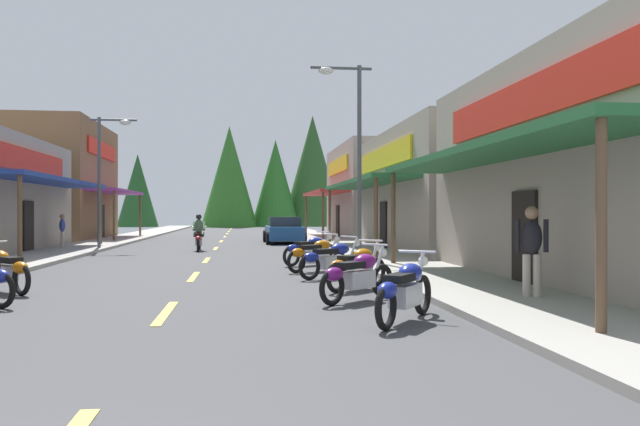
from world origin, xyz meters
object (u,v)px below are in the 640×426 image
motorcycle_parked_right_5 (310,250)px  pedestrian_waiting (532,247)px  motorcycle_parked_right_1 (357,275)px  motorcycle_parked_right_0 (405,289)px  pedestrian_by_shop (62,229)px  rider_cruising_lead (199,235)px  parked_car_curbside (284,230)px  motorcycle_parked_left_3 (4,269)px  motorcycle_parked_right_2 (357,267)px  motorcycle_parked_right_3 (333,259)px  streetlamp_left (106,163)px  motorcycle_parked_right_4 (316,254)px  streetlamp_right (351,135)px

motorcycle_parked_right_5 → pedestrian_waiting: bearing=-103.0°
motorcycle_parked_right_1 → pedestrian_waiting: size_ratio=0.96×
motorcycle_parked_right_0 → pedestrian_by_shop: pedestrian_by_shop is taller
motorcycle_parked_right_1 → pedestrian_by_shop: pedestrian_by_shop is taller
rider_cruising_lead → parked_car_curbside: 7.30m
pedestrian_by_shop → motorcycle_parked_left_3: bearing=-90.7°
motorcycle_parked_right_5 → parked_car_curbside: size_ratio=0.42×
motorcycle_parked_right_2 → motorcycle_parked_right_3: (-0.18, 2.26, 0.00)m
motorcycle_parked_right_1 → rider_cruising_lead: (-3.96, 15.52, 0.17)m
motorcycle_parked_right_2 → pedestrian_by_shop: bearing=79.0°
motorcycle_parked_right_1 → rider_cruising_lead: size_ratio=0.78×
streetlamp_left → motorcycle_parked_left_3: streetlamp_left is taller
rider_cruising_lead → motorcycle_parked_right_2: bearing=-164.7°
motorcycle_parked_right_4 → parked_car_curbside: 15.87m
rider_cruising_lead → pedestrian_by_shop: bearing=75.0°
motorcycle_parked_right_2 → motorcycle_parked_left_3: same height
streetlamp_left → motorcycle_parked_right_0: streetlamp_left is taller
motorcycle_parked_right_4 → pedestrian_waiting: pedestrian_waiting is taller
motorcycle_parked_left_3 → rider_cruising_lead: rider_cruising_lead is taller
motorcycle_parked_right_4 → motorcycle_parked_right_3: bearing=-119.2°
pedestrian_waiting → parked_car_curbside: bearing=-145.9°
streetlamp_right → rider_cruising_lead: 9.43m
motorcycle_parked_right_1 → motorcycle_parked_right_5: (-0.04, 7.77, 0.00)m
motorcycle_parked_right_2 → parked_car_curbside: parked_car_curbside is taller
streetlamp_left → pedestrian_by_shop: size_ratio=3.69×
motorcycle_parked_right_0 → motorcycle_parked_right_1: same height
streetlamp_left → motorcycle_parked_right_0: 20.88m
streetlamp_right → pedestrian_waiting: 9.83m
motorcycle_parked_right_3 → rider_cruising_lead: (-4.08, 11.56, 0.17)m
streetlamp_right → motorcycle_parked_left_3: 11.14m
motorcycle_parked_right_3 → pedestrian_by_shop: 16.39m
streetlamp_right → motorcycle_parked_right_4: bearing=-117.4°
motorcycle_parked_left_3 → parked_car_curbside: 20.76m
motorcycle_parked_right_3 → motorcycle_parked_right_0: bearing=-119.2°
motorcycle_parked_left_3 → pedestrian_waiting: (9.96, -2.65, 0.53)m
streetlamp_right → motorcycle_parked_right_3: streetlamp_right is taller
motorcycle_parked_right_3 → motorcycle_parked_right_2: bearing=-116.2°
pedestrian_waiting → streetlamp_left: bearing=-120.9°
motorcycle_parked_right_1 → motorcycle_parked_right_2: bearing=38.1°
motorcycle_parked_right_3 → rider_cruising_lead: rider_cruising_lead is taller
motorcycle_parked_right_3 → motorcycle_parked_right_5: (-0.16, 3.81, 0.00)m
motorcycle_parked_right_0 → parked_car_curbside: (-0.23, 23.83, 0.20)m
parked_car_curbside → motorcycle_parked_right_3: bearing=179.1°
motorcycle_parked_right_2 → streetlamp_left: bearing=74.2°
motorcycle_parked_left_3 → pedestrian_by_shop: size_ratio=1.01×
motorcycle_parked_right_5 → motorcycle_parked_right_2: bearing=-120.2°
motorcycle_parked_right_5 → parked_car_curbside: 13.85m
motorcycle_parked_right_2 → pedestrian_by_shop: 18.34m
streetlamp_left → parked_car_curbside: (8.07, 4.97, -3.10)m
motorcycle_parked_right_4 → motorcycle_parked_right_5: size_ratio=0.98×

